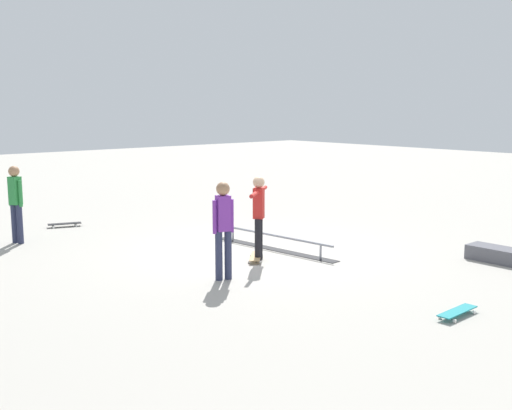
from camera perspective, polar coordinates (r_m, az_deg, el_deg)
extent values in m
plane|color=#ADA89E|center=(12.84, 0.30, -4.32)|extent=(60.00, 60.00, 0.00)
cube|color=black|center=(13.03, 1.67, -4.09)|extent=(3.24, 0.55, 0.01)
cylinder|color=gray|center=(12.24, 5.98, -4.32)|extent=(0.04, 0.04, 0.30)
cylinder|color=gray|center=(13.83, -2.13, -2.70)|extent=(0.04, 0.04, 0.30)
cylinder|color=gray|center=(12.97, 1.67, -2.82)|extent=(3.07, 0.35, 0.05)
cylinder|color=black|center=(11.96, 0.17, -3.27)|extent=(0.17, 0.17, 0.84)
cylinder|color=black|center=(12.12, 0.33, -3.11)|extent=(0.17, 0.17, 0.84)
cube|color=red|center=(11.91, 0.25, 0.17)|extent=(0.28, 0.29, 0.59)
sphere|color=tan|center=(11.85, 0.25, 2.12)|extent=(0.23, 0.23, 0.23)
cylinder|color=red|center=(11.50, -0.14, 0.98)|extent=(0.40, 0.49, 0.08)
cylinder|color=red|center=(12.25, 0.62, 1.48)|extent=(0.40, 0.49, 0.08)
cube|color=tan|center=(12.12, -0.03, -4.74)|extent=(0.71, 0.71, 0.02)
cylinder|color=white|center=(11.87, 0.43, -5.31)|extent=(0.06, 0.06, 0.05)
cylinder|color=white|center=(11.88, -0.68, -5.29)|extent=(0.06, 0.06, 0.05)
cylinder|color=white|center=(12.39, 0.58, -4.68)|extent=(0.06, 0.06, 0.05)
cylinder|color=white|center=(12.41, -0.48, -4.66)|extent=(0.06, 0.06, 0.05)
cylinder|color=#2D3351|center=(10.76, -2.59, -4.61)|extent=(0.16, 0.16, 0.86)
cylinder|color=#2D3351|center=(10.70, -3.45, -4.69)|extent=(0.16, 0.16, 0.86)
cube|color=purple|center=(10.58, -3.05, -0.76)|extent=(0.25, 0.27, 0.61)
sphere|color=#A87A56|center=(10.51, -3.07, 1.51)|extent=(0.23, 0.23, 0.23)
cylinder|color=purple|center=(10.64, -2.28, -1.00)|extent=(0.10, 0.10, 0.58)
cylinder|color=purple|center=(10.53, -3.82, -1.12)|extent=(0.10, 0.10, 0.58)
cylinder|color=#2D3351|center=(14.45, -20.94, -1.67)|extent=(0.16, 0.16, 0.86)
cylinder|color=#2D3351|center=(14.57, -21.39, -1.60)|extent=(0.16, 0.16, 0.86)
cube|color=#2D8C42|center=(14.40, -21.33, 1.25)|extent=(0.28, 0.27, 0.61)
sphere|color=#A87A56|center=(14.35, -21.43, 2.92)|extent=(0.23, 0.23, 0.23)
cylinder|color=#2D8C42|center=(14.29, -20.91, 0.99)|extent=(0.10, 0.10, 0.57)
cylinder|color=#2D8C42|center=(14.52, -21.72, 1.06)|extent=(0.10, 0.10, 0.57)
cube|color=teal|center=(9.43, 18.08, -9.28)|extent=(0.23, 0.81, 0.02)
cylinder|color=white|center=(9.72, 18.25, -9.05)|extent=(0.03, 0.06, 0.05)
cylinder|color=white|center=(9.62, 19.46, -9.31)|extent=(0.03, 0.06, 0.05)
cylinder|color=white|center=(9.27, 16.60, -9.87)|extent=(0.03, 0.06, 0.05)
cylinder|color=white|center=(9.16, 17.86, -10.15)|extent=(0.03, 0.06, 0.05)
cube|color=black|center=(16.15, -17.24, -1.65)|extent=(0.45, 0.82, 0.02)
cylinder|color=white|center=(16.29, -16.31, -1.71)|extent=(0.05, 0.06, 0.05)
cylinder|color=white|center=(16.07, -16.23, -1.85)|extent=(0.05, 0.06, 0.05)
cylinder|color=white|center=(16.26, -18.22, -1.82)|extent=(0.05, 0.06, 0.05)
cylinder|color=white|center=(16.03, -18.17, -1.97)|extent=(0.05, 0.06, 0.05)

